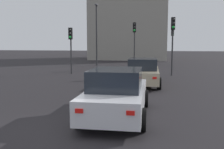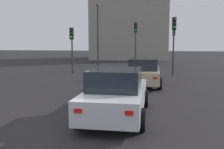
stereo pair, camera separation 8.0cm
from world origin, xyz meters
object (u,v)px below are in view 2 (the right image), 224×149
(car_beige_left_lead, at_px, (144,72))
(street_lamp_kerbside, at_px, (98,29))
(traffic_light_far_right, at_px, (174,34))
(car_white_left_second, at_px, (116,94))
(traffic_light_far_left, at_px, (174,38))
(traffic_light_near_right, at_px, (136,36))
(traffic_light_near_left, at_px, (72,41))

(car_beige_left_lead, bearing_deg, street_lamp_kerbside, 23.00)
(street_lamp_kerbside, bearing_deg, traffic_light_far_right, -134.76)
(car_beige_left_lead, xyz_separation_m, traffic_light_far_right, (4.85, -1.80, 2.32))
(car_white_left_second, height_order, traffic_light_far_left, traffic_light_far_left)
(car_white_left_second, bearing_deg, traffic_light_far_left, -8.74)
(car_beige_left_lead, height_order, street_lamp_kerbside, street_lamp_kerbside)
(street_lamp_kerbside, bearing_deg, traffic_light_far_left, -78.59)
(traffic_light_near_right, distance_m, traffic_light_far_right, 5.72)
(car_white_left_second, relative_size, traffic_light_near_right, 1.03)
(car_beige_left_lead, xyz_separation_m, street_lamp_kerbside, (12.42, 5.83, 3.18))
(traffic_light_near_right, bearing_deg, car_white_left_second, 6.62)
(traffic_light_far_right, height_order, street_lamp_kerbside, street_lamp_kerbside)
(car_beige_left_lead, height_order, traffic_light_near_right, traffic_light_near_right)
(car_beige_left_lead, bearing_deg, car_white_left_second, 174.51)
(traffic_light_near_right, bearing_deg, car_beige_left_lead, 11.55)
(car_white_left_second, relative_size, traffic_light_near_left, 1.24)
(traffic_light_far_right, bearing_deg, street_lamp_kerbside, -140.96)
(traffic_light_far_left, relative_size, traffic_light_far_right, 0.96)
(street_lamp_kerbside, bearing_deg, traffic_light_near_left, 179.32)
(car_beige_left_lead, distance_m, traffic_light_near_left, 7.71)
(traffic_light_near_left, height_order, traffic_light_near_right, traffic_light_near_right)
(traffic_light_near_right, xyz_separation_m, street_lamp_kerbside, (2.89, 4.35, 0.83))
(car_white_left_second, distance_m, traffic_light_near_right, 16.30)
(traffic_light_near_right, height_order, traffic_light_far_left, traffic_light_near_right)
(traffic_light_near_right, relative_size, traffic_light_far_right, 1.01)
(traffic_light_near_right, bearing_deg, traffic_light_near_left, -39.07)
(street_lamp_kerbside, bearing_deg, car_white_left_second, -163.97)
(traffic_light_near_left, distance_m, traffic_light_far_left, 12.45)
(car_beige_left_lead, distance_m, traffic_light_near_right, 9.93)
(street_lamp_kerbside, bearing_deg, traffic_light_near_right, -123.55)
(car_white_left_second, relative_size, street_lamp_kerbside, 0.68)
(car_beige_left_lead, relative_size, traffic_light_far_left, 1.08)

